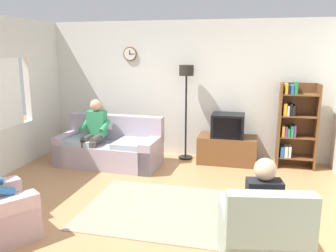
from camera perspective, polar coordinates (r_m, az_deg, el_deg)
name	(u,v)px	position (r m, az deg, el deg)	size (l,w,h in m)	color
ground_plane	(148,208)	(4.98, -3.23, -13.15)	(12.00, 12.00, 0.00)	#B27F51
back_wall_assembly	(185,89)	(7.12, 2.85, 5.98)	(6.20, 0.17, 2.70)	silver
couch	(110,148)	(6.72, -9.40, -3.60)	(1.93, 0.95, 0.90)	#A899A8
tv_stand	(227,150)	(6.82, 9.58, -3.80)	(1.10, 0.56, 0.52)	brown
tv	(228,125)	(6.68, 9.71, 0.11)	(0.60, 0.49, 0.44)	black
bookshelf	(294,124)	(6.79, 19.85, 0.33)	(0.68, 0.36, 1.59)	brown
floor_lamp	(186,86)	(6.79, 2.99, 6.51)	(0.28, 0.28, 1.85)	black
armchair_near_bookshelf	(261,237)	(3.82, 14.92, -17.08)	(0.94, 1.01, 0.90)	gray
area_rug	(166,209)	(4.92, -0.32, -13.40)	(2.20, 1.70, 0.01)	gray
person_on_couch	(95,129)	(6.63, -11.86, -0.48)	(0.52, 0.55, 1.24)	#338C59
person_in_right_armchair	(261,204)	(3.76, 14.92, -12.22)	(0.56, 0.58, 1.12)	black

